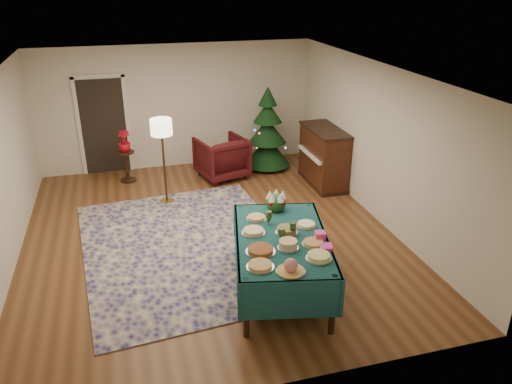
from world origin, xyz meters
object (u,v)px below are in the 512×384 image
object	(u,v)px
buffet_table	(281,248)
gift_box	(320,236)
floor_lamp	(162,132)
piano	(324,157)
side_table	(127,167)
potted_plant	(125,146)
armchair	(222,156)
christmas_tree	(267,132)

from	to	relation	value
buffet_table	gift_box	size ratio (longest dim) A/B	17.67
floor_lamp	piano	bearing A→B (deg)	0.60
floor_lamp	piano	xyz separation A→B (m)	(3.23, 0.03, -0.81)
side_table	potted_plant	size ratio (longest dim) A/B	1.44
armchair	gift_box	bearing A→B (deg)	79.26
side_table	christmas_tree	size ratio (longest dim) A/B	0.35
armchair	potted_plant	bearing A→B (deg)	-24.53
gift_box	floor_lamp	distance (m)	3.96
side_table	potted_plant	world-z (taller)	potted_plant
buffet_table	floor_lamp	bearing A→B (deg)	109.74
potted_plant	armchair	bearing A→B (deg)	-9.05
gift_box	potted_plant	size ratio (longest dim) A/B	0.29
gift_box	buffet_table	bearing A→B (deg)	157.08
floor_lamp	christmas_tree	distance (m)	2.75
gift_box	side_table	world-z (taller)	gift_box
buffet_table	side_table	size ratio (longest dim) A/B	3.56
piano	side_table	bearing A→B (deg)	162.39
floor_lamp	side_table	xyz separation A→B (m)	(-0.67, 1.27, -1.07)
piano	potted_plant	bearing A→B (deg)	162.39
side_table	christmas_tree	world-z (taller)	christmas_tree
gift_box	piano	xyz separation A→B (m)	(1.57, 3.59, -0.30)
floor_lamp	potted_plant	bearing A→B (deg)	117.87
armchair	piano	size ratio (longest dim) A/B	0.70
buffet_table	potted_plant	bearing A→B (deg)	112.08
floor_lamp	gift_box	bearing A→B (deg)	-64.84
potted_plant	christmas_tree	bearing A→B (deg)	-0.63
armchair	potted_plant	xyz separation A→B (m)	(-1.97, 0.31, 0.30)
buffet_table	side_table	xyz separation A→B (m)	(-1.88, 4.63, -0.34)
floor_lamp	buffet_table	bearing A→B (deg)	-70.26
armchair	christmas_tree	world-z (taller)	christmas_tree
armchair	side_table	xyz separation A→B (m)	(-1.97, 0.31, -0.17)
buffet_table	armchair	xyz separation A→B (m)	(0.09, 4.32, -0.18)
gift_box	christmas_tree	world-z (taller)	christmas_tree
floor_lamp	potted_plant	xyz separation A→B (m)	(-0.67, 1.27, -0.61)
gift_box	armchair	distance (m)	4.55
armchair	side_table	size ratio (longest dim) A/B	1.48
floor_lamp	piano	size ratio (longest dim) A/B	1.19
buffet_table	armchair	world-z (taller)	armchair
gift_box	floor_lamp	bearing A→B (deg)	115.16
buffet_table	christmas_tree	bearing A→B (deg)	75.50
potted_plant	piano	world-z (taller)	piano
buffet_table	piano	world-z (taller)	piano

